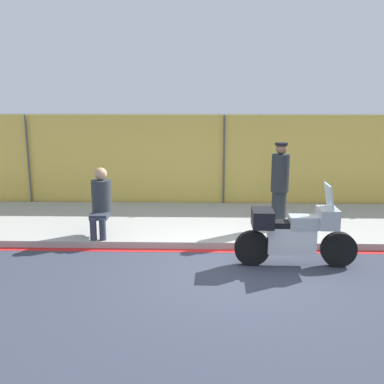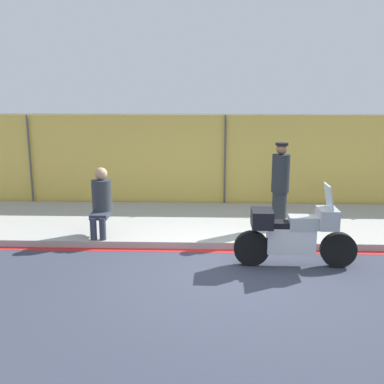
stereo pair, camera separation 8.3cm
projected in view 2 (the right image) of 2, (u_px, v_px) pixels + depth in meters
ground_plane at (233, 272)px, 7.58m from camera, size 120.00×120.00×0.00m
sidewalk at (227, 223)px, 10.24m from camera, size 37.85×3.24×0.14m
curb_paint_stripe at (230, 251)px, 8.58m from camera, size 37.85×0.18×0.01m
storefront_fence at (225, 162)px, 11.66m from camera, size 35.95×0.17×2.43m
motorcycle at (294, 234)px, 7.74m from camera, size 2.11×0.52×1.46m
officer_standing at (280, 185)px, 9.40m from camera, size 0.37×0.37×1.82m
person_seated_on_curb at (101, 198)px, 9.04m from camera, size 0.41×0.71×1.37m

